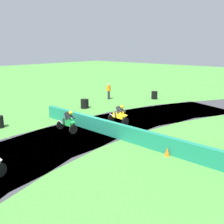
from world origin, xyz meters
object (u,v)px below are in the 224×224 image
tire_stack_near (154,95)px  track_marshal (109,91)px  motorcycle_chase_green (68,122)px  tire_stack_mid_a (85,104)px  traffic_cone (167,152)px  motorcycle_lead_yellow (120,115)px

tire_stack_near → track_marshal: size_ratio=0.49×
motorcycle_chase_green → tire_stack_near: 13.04m
tire_stack_mid_a → traffic_cone: tire_stack_mid_a is taller
tire_stack_mid_a → track_marshal: size_ratio=0.49×
tire_stack_mid_a → track_marshal: bearing=105.1°
tire_stack_near → traffic_cone: tire_stack_near is taller
motorcycle_lead_yellow → motorcycle_chase_green: 3.77m
motorcycle_chase_green → traffic_cone: (6.81, 0.74, -0.42)m
track_marshal → traffic_cone: size_ratio=3.70×
track_marshal → tire_stack_mid_a: bearing=-74.9°
motorcycle_lead_yellow → tire_stack_mid_a: 5.73m
tire_stack_mid_a → traffic_cone: (10.96, -4.44, -0.18)m
motorcycle_chase_green → tire_stack_near: size_ratio=2.12×
tire_stack_mid_a → tire_stack_near: bearing=73.8°
motorcycle_lead_yellow → tire_stack_near: bearing=109.1°
motorcycle_lead_yellow → motorcycle_chase_green: motorcycle_lead_yellow is taller
motorcycle_lead_yellow → motorcycle_chase_green: size_ratio=1.00×
tire_stack_near → traffic_cone: size_ratio=1.82×
track_marshal → traffic_cone: 15.08m
motorcycle_chase_green → tire_stack_mid_a: size_ratio=2.12×
motorcycle_lead_yellow → tire_stack_mid_a: bearing=163.2°
motorcycle_lead_yellow → track_marshal: track_marshal is taller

